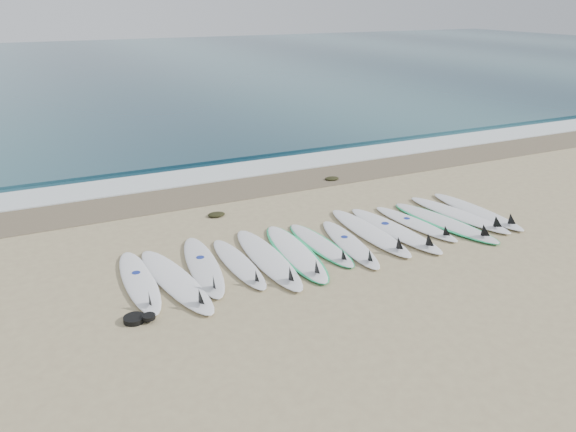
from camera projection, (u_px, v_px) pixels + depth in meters
name	position (u px, v px, depth m)	size (l,w,h in m)	color
ground	(334.00, 245.00, 10.98)	(120.00, 120.00, 0.00)	tan
ocean	(93.00, 68.00, 38.18)	(120.00, 55.00, 0.03)	#204856
wet_sand_band	(254.00, 186.00, 14.41)	(120.00, 1.80, 0.01)	brown
foam_band	(234.00, 171.00, 15.58)	(120.00, 1.40, 0.04)	silver
wave_crest	(216.00, 157.00, 16.82)	(120.00, 1.00, 0.10)	#204856
surfboard_0	(140.00, 282.00, 9.44)	(0.58, 2.52, 0.32)	white
surfboard_1	(177.00, 281.00, 9.46)	(0.95, 2.83, 0.36)	white
surfboard_2	(204.00, 266.00, 9.98)	(0.85, 2.65, 0.33)	silver
surfboard_3	(239.00, 264.00, 10.09)	(0.50, 2.30, 0.29)	white
surfboard_4	(269.00, 259.00, 10.25)	(0.68, 2.86, 0.36)	white
surfboard_5	(296.00, 253.00, 10.53)	(0.90, 2.79, 0.35)	white
surfboard_6	(321.00, 245.00, 10.89)	(0.60, 2.32, 0.29)	silver
surfboard_7	(351.00, 244.00, 10.89)	(0.82, 2.49, 0.31)	white
surfboard_8	(371.00, 233.00, 11.41)	(0.60, 2.79, 0.36)	white
surfboard_9	(396.00, 230.00, 11.51)	(0.78, 2.83, 0.36)	white
surfboard_10	(417.00, 224.00, 11.87)	(0.77, 2.40, 0.30)	white
surfboard_11	(445.00, 222.00, 11.94)	(1.08, 2.87, 0.36)	white
surfboard_12	(460.00, 215.00, 12.33)	(0.97, 2.77, 0.35)	white
surfboard_13	(478.00, 212.00, 12.53)	(0.63, 2.69, 0.34)	white
seaweed_near	(216.00, 214.00, 12.42)	(0.39, 0.30, 0.08)	black
seaweed_far	(332.00, 179.00, 14.88)	(0.39, 0.30, 0.08)	black
leash_coil	(137.00, 319.00, 8.38)	(0.46, 0.36, 0.11)	black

